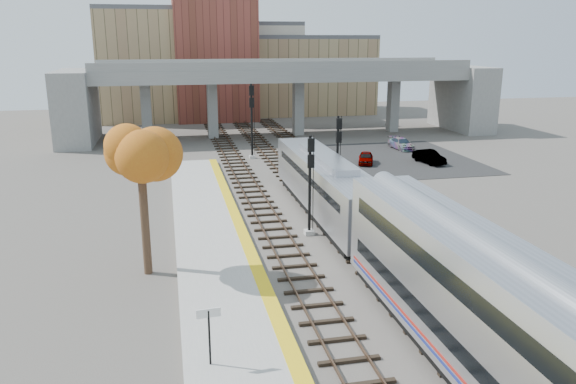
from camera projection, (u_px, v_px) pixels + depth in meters
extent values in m
plane|color=#47423D|center=(364.00, 279.00, 29.21)|extent=(160.00, 160.00, 0.00)
cube|color=#9E9E99|center=(225.00, 288.00, 27.69)|extent=(4.50, 60.00, 0.35)
cube|color=yellow|center=(263.00, 282.00, 28.03)|extent=(0.70, 60.00, 0.01)
cube|color=black|center=(263.00, 212.00, 40.32)|extent=(2.50, 95.00, 0.14)
cube|color=brown|center=(253.00, 211.00, 40.15)|extent=(0.07, 95.00, 0.14)
cube|color=brown|center=(273.00, 209.00, 40.44)|extent=(0.07, 95.00, 0.14)
cube|color=black|center=(319.00, 208.00, 41.18)|extent=(2.50, 95.00, 0.14)
cube|color=brown|center=(310.00, 207.00, 41.00)|extent=(0.07, 95.00, 0.14)
cube|color=brown|center=(329.00, 206.00, 41.29)|extent=(0.07, 95.00, 0.14)
cube|color=black|center=(371.00, 205.00, 41.99)|extent=(2.50, 95.00, 0.14)
cube|color=brown|center=(362.00, 204.00, 41.82)|extent=(0.07, 95.00, 0.14)
cube|color=brown|center=(380.00, 203.00, 42.11)|extent=(0.07, 95.00, 0.14)
cube|color=slate|center=(283.00, 74.00, 70.60)|extent=(46.00, 10.00, 1.50)
cube|color=slate|center=(291.00, 66.00, 65.74)|extent=(46.00, 0.20, 1.00)
cube|color=slate|center=(276.00, 62.00, 74.79)|extent=(46.00, 0.20, 1.00)
cube|color=slate|center=(146.00, 111.00, 68.27)|extent=(1.20, 1.60, 7.00)
cube|color=slate|center=(212.00, 110.00, 69.89)|extent=(1.20, 1.60, 7.00)
cube|color=slate|center=(298.00, 108.00, 72.13)|extent=(1.20, 1.60, 7.00)
cube|color=slate|center=(393.00, 105.00, 74.77)|extent=(1.20, 1.60, 7.00)
cube|color=slate|center=(77.00, 107.00, 66.44)|extent=(4.00, 12.00, 8.50)
cube|color=slate|center=(462.00, 98.00, 76.60)|extent=(4.00, 12.00, 8.50)
cube|color=#9C855A|center=(161.00, 66.00, 86.34)|extent=(18.00, 14.00, 16.00)
cube|color=#4C4C4F|center=(158.00, 9.00, 84.14)|extent=(18.00, 14.00, 0.60)
cube|color=beige|center=(247.00, 70.00, 94.16)|extent=(16.00, 16.00, 14.00)
cube|color=#4C4C4F|center=(246.00, 24.00, 92.23)|extent=(16.00, 16.00, 0.60)
cube|color=brown|center=(215.00, 53.00, 84.61)|extent=(12.00, 10.00, 20.00)
cube|color=#9C855A|center=(308.00, 76.00, 94.57)|extent=(20.00, 14.00, 12.00)
cube|color=#4C4C4F|center=(308.00, 37.00, 92.90)|extent=(20.00, 14.00, 0.60)
cube|color=black|center=(401.00, 158.00, 58.45)|extent=(14.00, 18.00, 0.04)
cube|color=#A8AAB2|center=(326.00, 183.00, 39.01)|extent=(3.00, 19.00, 3.20)
cube|color=black|center=(296.00, 149.00, 47.83)|extent=(2.20, 0.06, 1.10)
cube|color=black|center=(326.00, 175.00, 38.85)|extent=(3.02, 16.15, 0.50)
cube|color=black|center=(326.00, 209.00, 39.50)|extent=(2.70, 17.10, 0.50)
cube|color=#A8AAB2|center=(326.00, 158.00, 38.54)|extent=(1.60, 9.50, 0.40)
cube|color=#A8AAB2|center=(525.00, 341.00, 17.55)|extent=(3.00, 25.00, 4.60)
cube|color=black|center=(529.00, 306.00, 17.23)|extent=(3.02, 23.00, 0.75)
cube|color=black|center=(521.00, 366.00, 17.79)|extent=(3.02, 23.00, 0.65)
cube|color=#9E9E99|center=(309.00, 232.00, 35.78)|extent=(0.60, 0.60, 0.30)
cylinder|color=black|center=(310.00, 186.00, 34.98)|extent=(0.18, 0.18, 6.39)
cube|color=black|center=(311.00, 145.00, 34.04)|extent=(0.41, 0.18, 0.82)
cube|color=black|center=(311.00, 161.00, 34.31)|extent=(0.41, 0.18, 0.82)
cube|color=#9E9E99|center=(336.00, 197.00, 43.71)|extent=(0.60, 0.60, 0.30)
cylinder|color=black|center=(337.00, 158.00, 42.89)|extent=(0.19, 0.19, 6.48)
cube|color=black|center=(339.00, 124.00, 41.94)|extent=(0.42, 0.18, 0.83)
cube|color=black|center=(339.00, 137.00, 42.21)|extent=(0.42, 0.18, 0.83)
cube|color=#9E9E99|center=(252.00, 157.00, 58.55)|extent=(0.60, 0.60, 0.30)
cylinder|color=black|center=(252.00, 122.00, 57.57)|extent=(0.22, 0.22, 7.68)
cube|color=black|center=(251.00, 91.00, 56.49)|extent=(0.49, 0.18, 0.99)
cube|color=black|center=(252.00, 103.00, 56.81)|extent=(0.49, 0.18, 0.99)
cylinder|color=black|center=(209.00, 338.00, 20.65)|extent=(0.08, 0.08, 2.20)
cube|color=white|center=(208.00, 313.00, 20.39)|extent=(0.90, 0.12, 0.35)
cylinder|color=#382619|center=(145.00, 220.00, 29.15)|extent=(0.44, 0.44, 5.92)
ellipsoid|color=#C4831A|center=(140.00, 157.00, 28.25)|extent=(3.60, 3.60, 4.23)
imported|color=#99999E|center=(366.00, 158.00, 55.70)|extent=(2.55, 3.76, 1.19)
imported|color=#99999E|center=(429.00, 157.00, 55.87)|extent=(2.10, 4.18, 1.32)
imported|color=#99999E|center=(401.00, 144.00, 63.15)|extent=(2.03, 4.34, 1.23)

